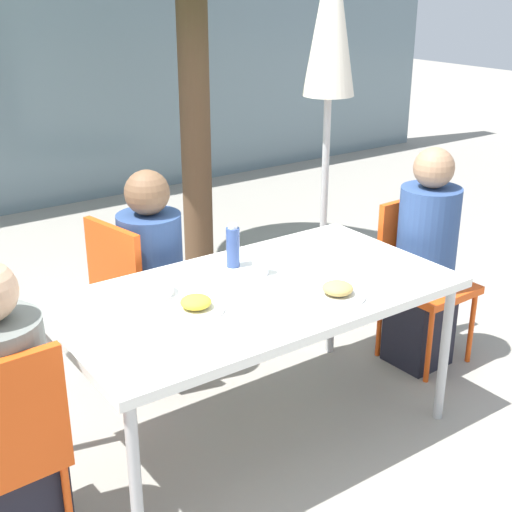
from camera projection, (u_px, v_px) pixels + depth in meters
The scene contains 14 objects.
ground_plane at pixel (256, 433), 3.24m from camera, with size 24.00×24.00×0.00m, color gray.
dining_table at pixel (256, 300), 3.00m from camera, with size 1.67×0.90×0.72m.
chair_left at pixel (0, 445), 2.35m from camera, with size 0.42×0.42×0.86m.
person_left at pixel (5, 422), 2.43m from camera, with size 0.33×0.33×1.12m.
chair_right at pixel (418, 268), 3.76m from camera, with size 0.41×0.41×0.86m.
person_right at pixel (425, 265), 3.65m from camera, with size 0.30×0.30×1.17m.
chair_far at pixel (133, 290), 3.50m from camera, with size 0.47×0.47×0.86m.
person_far at pixel (152, 284), 3.51m from camera, with size 0.33×0.33×1.10m.
closed_umbrella at pixel (330, 40), 4.04m from camera, with size 0.36×0.36×2.20m.
plate_0 at pixel (196, 305), 2.78m from camera, with size 0.22×0.22×0.06m.
plate_1 at pixel (337, 292), 2.90m from camera, with size 0.23×0.23×0.06m.
bottle at pixel (233, 246), 3.18m from camera, with size 0.06×0.06×0.20m.
drinking_cup at pixel (261, 264), 3.11m from camera, with size 0.07×0.07×0.10m.
salad_bowl at pixel (150, 289), 2.93m from camera, with size 0.20×0.20×0.05m.
Camera 1 is at (-1.57, -2.22, 1.95)m, focal length 50.00 mm.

